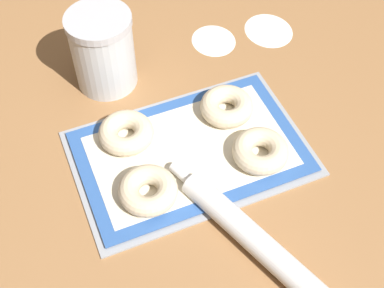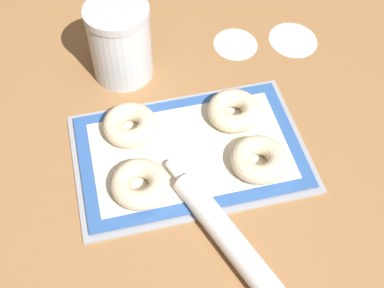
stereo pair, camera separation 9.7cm
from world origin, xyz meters
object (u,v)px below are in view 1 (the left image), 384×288
object	(u,v)px
bagel_back_right	(227,106)
rolling_pin	(255,240)
bagel_back_left	(126,133)
bagel_front_left	(148,190)
bagel_front_right	(260,151)
flour_canister	(103,51)
baking_tray	(192,152)

from	to	relation	value
bagel_back_right	rolling_pin	distance (m)	0.30
bagel_back_left	bagel_back_right	distance (m)	0.21
bagel_front_left	bagel_front_right	size ratio (longest dim) A/B	1.00
bagel_back_right	bagel_front_right	bearing A→B (deg)	-84.94
bagel_back_right	flour_canister	size ratio (longest dim) A/B	0.63
baking_tray	bagel_back_left	bearing A→B (deg)	145.39
bagel_back_right	bagel_front_left	bearing A→B (deg)	-149.09
bagel_back_right	rolling_pin	world-z (taller)	bagel_back_right
rolling_pin	baking_tray	bearing A→B (deg)	95.60
bagel_front_left	bagel_back_left	bearing A→B (deg)	87.89
bagel_back_left	flour_canister	size ratio (longest dim) A/B	0.63
bagel_front_left	bagel_front_right	bearing A→B (deg)	0.38
bagel_front_left	bagel_back_right	xyz separation A→B (m)	(0.21, 0.13, 0.00)
bagel_back_left	rolling_pin	size ratio (longest dim) A/B	0.27
bagel_front_right	bagel_back_left	distance (m)	0.26
bagel_front_left	flour_canister	bearing A→B (deg)	86.34
bagel_front_left	bagel_back_left	world-z (taller)	same
bagel_front_left	bagel_front_right	world-z (taller)	same
baking_tray	bagel_back_left	world-z (taller)	bagel_back_left
bagel_front_left	bagel_back_left	size ratio (longest dim) A/B	1.00
bagel_front_left	bagel_front_right	distance (m)	0.23
bagel_back_left	baking_tray	bearing A→B (deg)	-34.61
bagel_front_right	bagel_back_left	xyz separation A→B (m)	(-0.22, 0.14, 0.00)
rolling_pin	bagel_back_left	bearing A→B (deg)	113.37
bagel_back_right	flour_canister	bearing A→B (deg)	135.08
bagel_front_left	bagel_back_left	xyz separation A→B (m)	(0.01, 0.14, 0.00)
rolling_pin	flour_canister	bearing A→B (deg)	103.39
flour_canister	rolling_pin	xyz separation A→B (m)	(0.11, -0.48, -0.06)
bagel_front_right	bagel_back_left	world-z (taller)	same
baking_tray	bagel_back_left	size ratio (longest dim) A/B	4.17
bagel_front_right	rolling_pin	distance (m)	0.18
baking_tray	bagel_back_right	world-z (taller)	bagel_back_right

